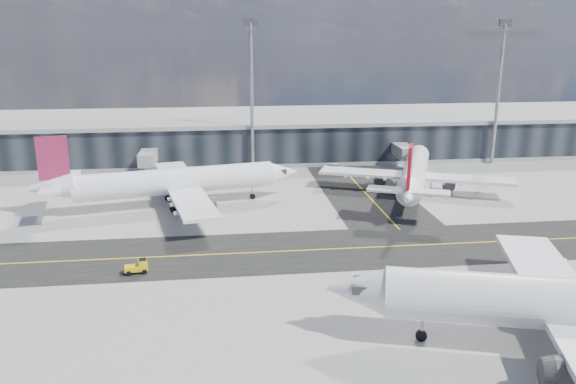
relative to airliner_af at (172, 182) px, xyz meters
name	(u,v)px	position (x,y,z in m)	size (l,w,h in m)	color
ground	(278,264)	(13.87, -24.77, -4.00)	(300.00, 300.00, 0.00)	gray
taxiway_lanes	(298,232)	(17.78, -14.04, -3.99)	(180.00, 63.00, 0.03)	black
terminal_concourse	(251,143)	(13.91, 30.16, 0.09)	(152.00, 19.80, 8.80)	black
floodlight_masts	(252,91)	(13.87, 23.23, 11.61)	(102.50, 0.70, 28.90)	gray
airliner_af	(172,182)	(0.00, 0.00, 0.00)	(40.65, 34.89, 12.10)	white
airliner_redtail	(414,173)	(39.63, 2.20, -0.27)	(31.63, 36.57, 11.29)	white
baggage_tug	(138,266)	(-2.00, -25.32, -3.20)	(2.72, 1.67, 1.60)	gold
service_van	(336,168)	(29.86, 19.23, -3.18)	(2.70, 5.86, 1.63)	white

